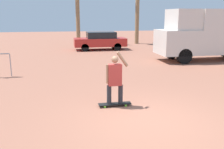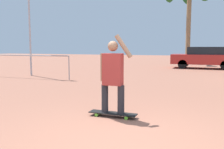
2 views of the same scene
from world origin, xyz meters
TOP-DOWN VIEW (x-y plane):
  - ground_plane at (0.00, 0.00)m, footprint 80.00×80.00m
  - skateboard at (-0.62, 1.26)m, footprint 1.01×0.24m
  - person_skateboarder at (-0.62, 1.26)m, footprint 0.68×0.22m
  - camper_van at (6.90, 8.24)m, footprint 6.36×2.07m
  - parked_car_red at (0.94, 14.40)m, footprint 4.19×1.71m

SIDE VIEW (x-z plane):
  - ground_plane at x=0.00m, z-range 0.00..0.00m
  - skateboard at x=-0.62m, z-range 0.03..0.12m
  - parked_car_red at x=0.94m, z-range 0.03..1.48m
  - person_skateboarder at x=-0.62m, z-range 0.11..1.72m
  - camper_van at x=6.90m, z-range 0.14..3.24m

